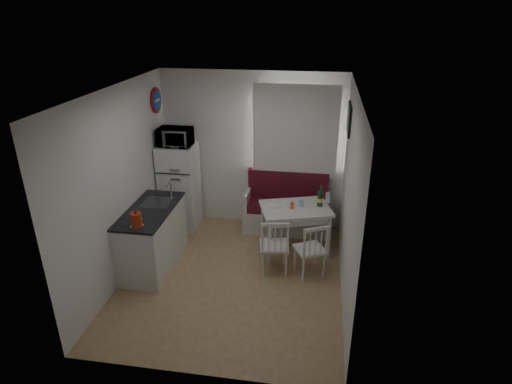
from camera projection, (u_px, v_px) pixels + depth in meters
floor at (233, 277)px, 6.01m from camera, size 3.00×3.50×0.02m
ceiling at (228, 91)px, 4.97m from camera, size 3.00×3.50×0.02m
wall_back at (253, 151)px, 7.08m from camera, size 3.00×0.02×2.60m
wall_front at (190, 269)px, 3.91m from camera, size 3.00×0.02×2.60m
wall_left at (121, 186)px, 5.71m from camera, size 0.02×3.50×2.60m
wall_right at (349, 200)px, 5.28m from camera, size 0.02×3.50×2.60m
window at (295, 134)px, 6.82m from camera, size 1.22×0.06×1.47m
curtain at (295, 132)px, 6.74m from camera, size 1.35×0.02×1.50m
kitchen_counter at (153, 237)px, 6.14m from camera, size 0.62×1.32×1.16m
wall_sign at (157, 100)px, 6.67m from camera, size 0.03×0.40×0.40m
picture_frame at (349, 119)px, 5.98m from camera, size 0.04×0.52×0.42m
bench at (286, 212)px, 7.16m from camera, size 1.40×0.54×1.00m
dining_table at (295, 212)px, 6.39m from camera, size 1.17×0.98×0.76m
chair_left at (274, 241)px, 5.89m from camera, size 0.46×0.44×0.46m
chair_right at (310, 245)px, 5.83m from camera, size 0.51×0.52×0.44m
fridge at (180, 186)px, 7.16m from camera, size 0.58×0.58×1.45m
microwave at (175, 137)px, 6.76m from camera, size 0.53×0.36×0.29m
kettle at (136, 220)px, 5.43m from camera, size 0.17×0.17×0.22m
wine_bottle at (320, 196)px, 6.33m from camera, size 0.08×0.08×0.34m
drinking_glass_orange at (292, 206)px, 6.30m from camera, size 0.06×0.06×0.09m
drinking_glass_blue at (301, 203)px, 6.37m from camera, size 0.06×0.06×0.10m
plate at (276, 205)px, 6.41m from camera, size 0.23×0.23×0.02m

